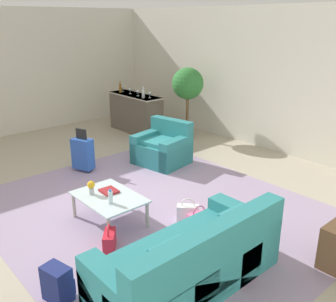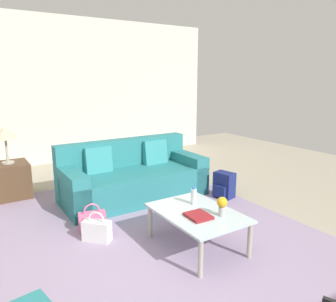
# 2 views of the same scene
# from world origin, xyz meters

# --- Properties ---
(ground_plane) EXTENTS (12.00, 12.00, 0.00)m
(ground_plane) POSITION_xyz_m (0.00, 0.00, 0.00)
(ground_plane) COLOR #A89E89
(wall_right) EXTENTS (0.12, 8.00, 3.10)m
(wall_right) POSITION_xyz_m (5.06, 0.00, 1.55)
(wall_right) COLOR beige
(wall_right) RESTS_ON ground
(area_rug) EXTENTS (5.20, 4.40, 0.01)m
(area_rug) POSITION_xyz_m (0.60, 0.20, 0.00)
(area_rug) COLOR #9984A3
(area_rug) RESTS_ON ground
(couch) EXTENTS (0.95, 2.16, 0.88)m
(couch) POSITION_xyz_m (2.20, -0.60, 0.30)
(couch) COLOR teal
(couch) RESTS_ON ground
(coffee_table) EXTENTS (1.04, 0.74, 0.41)m
(coffee_table) POSITION_xyz_m (0.40, -0.50, 0.37)
(coffee_table) COLOR silver
(coffee_table) RESTS_ON ground
(water_bottle) EXTENTS (0.06, 0.06, 0.20)m
(water_bottle) POSITION_xyz_m (0.60, -0.60, 0.51)
(water_bottle) COLOR silver
(water_bottle) RESTS_ON coffee_table
(coffee_table_book) EXTENTS (0.27, 0.23, 0.03)m
(coffee_table_book) POSITION_xyz_m (0.28, -0.42, 0.43)
(coffee_table_book) COLOR maroon
(coffee_table_book) RESTS_ON coffee_table
(flower_vase) EXTENTS (0.11, 0.11, 0.21)m
(flower_vase) POSITION_xyz_m (0.18, -0.65, 0.54)
(flower_vase) COLOR #B2B7BC
(flower_vase) RESTS_ON coffee_table
(side_table) EXTENTS (0.56, 0.56, 0.54)m
(side_table) POSITION_xyz_m (3.20, 1.00, 0.27)
(side_table) COLOR #513823
(side_table) RESTS_ON ground
(table_lamp) EXTENTS (0.34, 0.34, 0.58)m
(table_lamp) POSITION_xyz_m (3.20, 1.00, 1.00)
(table_lamp) COLOR #ADA899
(table_lamp) RESTS_ON side_table
(handbag_white) EXTENTS (0.33, 0.32, 0.36)m
(handbag_white) POSITION_xyz_m (1.12, 0.38, 0.13)
(handbag_white) COLOR white
(handbag_white) RESTS_ON ground
(handbag_red) EXTENTS (0.34, 0.31, 0.36)m
(handbag_red) POSITION_xyz_m (0.98, -0.89, 0.13)
(handbag_red) COLOR red
(handbag_red) RESTS_ON ground
(handbag_pink) EXTENTS (0.21, 0.34, 0.36)m
(handbag_pink) POSITION_xyz_m (1.38, 0.34, 0.13)
(handbag_pink) COLOR pink
(handbag_pink) RESTS_ON ground
(backpack_navy) EXTENTS (0.34, 0.30, 0.40)m
(backpack_navy) POSITION_xyz_m (1.40, -1.79, 0.19)
(backpack_navy) COLOR navy
(backpack_navy) RESTS_ON ground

